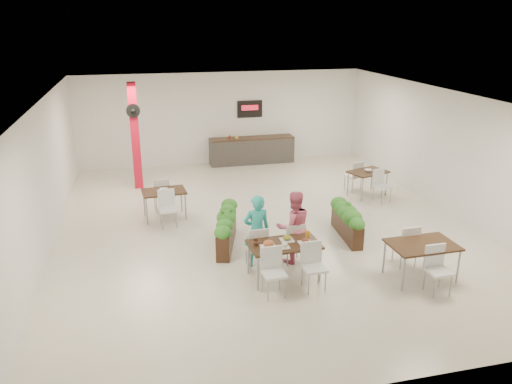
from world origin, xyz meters
TOP-DOWN VIEW (x-y plane):
  - ground at (0.00, 0.00)m, footprint 12.00×12.00m
  - room_shell at (0.00, 0.00)m, footprint 10.10×12.10m
  - red_column at (-3.00, 3.79)m, footprint 0.40×0.41m
  - service_counter at (1.00, 5.65)m, footprint 3.00×0.64m
  - main_table at (-0.28, -2.68)m, footprint 1.44×1.67m
  - diner_man at (-0.67, -2.03)m, footprint 0.59×0.40m
  - diner_woman at (0.13, -2.03)m, footprint 0.80×0.63m
  - planter_left at (-1.12, -0.95)m, footprint 0.80×1.80m
  - planter_right at (1.75, -1.13)m, footprint 0.50×1.69m
  - side_table_a at (-2.38, 1.09)m, footprint 1.15×1.65m
  - side_table_b at (3.49, 1.46)m, footprint 1.25×1.67m
  - side_table_c at (2.37, -3.33)m, footprint 1.33×1.63m

SIDE VIEW (x-z plane):
  - ground at x=0.00m, z-range 0.00..0.00m
  - planter_right at x=1.75m, z-range 0.04..0.92m
  - service_counter at x=1.00m, z-range -0.61..1.59m
  - planter_left at x=-1.12m, z-range 0.02..0.99m
  - side_table_b at x=3.49m, z-range 0.16..1.08m
  - side_table_a at x=-2.38m, z-range 0.16..1.08m
  - side_table_c at x=2.37m, z-range 0.17..1.10m
  - main_table at x=-0.28m, z-range 0.17..1.10m
  - diner_man at x=-0.67m, z-range 0.00..1.56m
  - diner_woman at x=0.13m, z-range 0.00..1.58m
  - red_column at x=-3.00m, z-range 0.04..3.24m
  - room_shell at x=0.00m, z-range 0.40..3.62m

